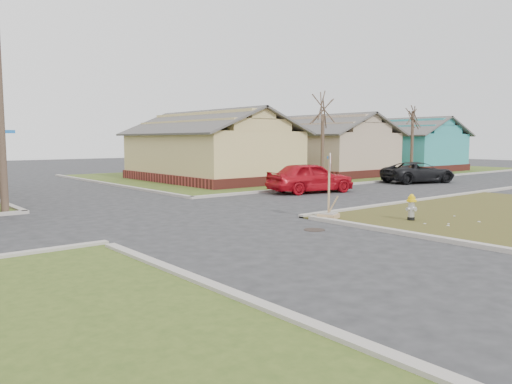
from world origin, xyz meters
TOP-DOWN VIEW (x-y plane):
  - ground at (0.00, 0.00)m, footprint 120.00×120.00m
  - verge_far_right at (22.00, 18.00)m, footprint 37.00×19.00m
  - curbs at (0.00, 5.00)m, footprint 80.00×40.00m
  - manhole at (2.20, -0.50)m, footprint 0.64×0.64m
  - side_house_yellow at (10.00, 16.50)m, footprint 7.60×11.60m
  - side_house_tan at (20.00, 16.50)m, footprint 7.60×11.60m
  - side_house_teal at (30.00, 16.50)m, footprint 7.60×11.60m
  - tree_mid_right at (14.00, 10.20)m, footprint 0.22×0.22m
  - tree_far_right at (24.00, 10.50)m, footprint 0.22×0.22m
  - fire_hydrant at (5.80, -1.46)m, footprint 0.33×0.33m
  - stop_sign at (4.00, 0.56)m, footprint 0.63×0.62m
  - red_sedan at (9.78, 7.08)m, footprint 4.87×2.74m
  - dark_pickup at (19.31, 6.90)m, footprint 5.16×3.50m

SIDE VIEW (x-z plane):
  - ground at x=0.00m, z-range 0.00..0.00m
  - curbs at x=0.00m, z-range -0.06..0.06m
  - manhole at x=2.20m, z-range 0.00..0.01m
  - verge_far_right at x=22.00m, z-range 0.00..0.05m
  - fire_hydrant at x=5.80m, z-range 0.09..0.97m
  - stop_sign at x=4.00m, z-range -0.58..1.64m
  - dark_pickup at x=19.31m, z-range 0.00..1.31m
  - red_sedan at x=9.78m, z-range 0.00..1.57m
  - tree_mid_right at x=14.00m, z-range 0.05..4.25m
  - side_house_yellow at x=10.00m, z-range -0.16..4.54m
  - side_house_tan at x=20.00m, z-range -0.16..4.54m
  - side_house_teal at x=30.00m, z-range -0.16..4.54m
  - tree_far_right at x=24.00m, z-range 0.05..4.81m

